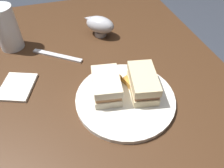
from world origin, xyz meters
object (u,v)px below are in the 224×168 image
object	(u,v)px
sandwich_half_left	(143,83)
napkin	(17,87)
sandwich_half_right	(106,86)
fork	(57,56)
gravy_boat	(100,25)
plate	(125,99)
pint_glass	(7,31)

from	to	relation	value
sandwich_half_left	napkin	distance (m)	0.36
sandwich_half_left	sandwich_half_right	bearing A→B (deg)	79.41
napkin	fork	world-z (taller)	napkin
sandwich_half_right	gravy_boat	xyz separation A→B (m)	(0.30, -0.06, 0.00)
gravy_boat	napkin	xyz separation A→B (m)	(-0.20, 0.30, -0.04)
plate	sandwich_half_right	xyz separation A→B (m)	(0.03, 0.05, 0.04)
sandwich_half_right	napkin	xyz separation A→B (m)	(0.11, 0.24, -0.04)
sandwich_half_left	sandwich_half_right	world-z (taller)	same
sandwich_half_right	gravy_boat	bearing A→B (deg)	-11.13
sandwich_half_left	pint_glass	bearing A→B (deg)	46.19
gravy_boat	fork	bearing A→B (deg)	116.46
plate	gravy_boat	xyz separation A→B (m)	(0.33, -0.01, 0.04)
plate	napkin	distance (m)	0.32
sandwich_half_right	plate	bearing A→B (deg)	-122.47
gravy_boat	fork	world-z (taller)	gravy_boat
sandwich_half_right	napkin	size ratio (longest dim) A/B	1.09
pint_glass	napkin	xyz separation A→B (m)	(-0.21, -0.02, -0.06)
plate	fork	size ratio (longest dim) A/B	1.51
gravy_boat	napkin	bearing A→B (deg)	123.34
sandwich_half_left	plate	bearing A→B (deg)	101.29
pint_glass	fork	distance (m)	0.19
pint_glass	gravy_boat	bearing A→B (deg)	-93.01
gravy_boat	fork	xyz separation A→B (m)	(-0.09, 0.17, -0.04)
sandwich_half_right	napkin	distance (m)	0.27
sandwich_half_left	napkin	world-z (taller)	sandwich_half_left
pint_glass	gravy_boat	distance (m)	0.32
plate	sandwich_half_left	xyz separation A→B (m)	(0.01, -0.05, 0.04)
sandwich_half_left	napkin	size ratio (longest dim) A/B	1.21
plate	gravy_boat	bearing A→B (deg)	-2.52
plate	sandwich_half_left	distance (m)	0.06
sandwich_half_right	napkin	world-z (taller)	sandwich_half_right
sandwich_half_right	pint_glass	size ratio (longest dim) A/B	0.80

